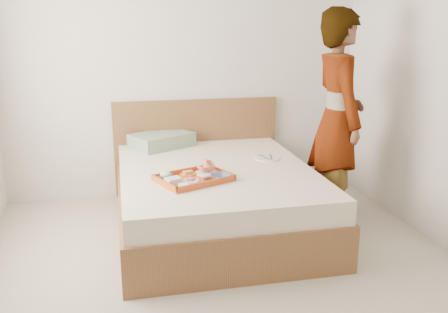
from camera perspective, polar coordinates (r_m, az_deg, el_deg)
ground at (r=3.31m, az=0.68°, el=-15.24°), size 3.50×4.00×0.01m
wall_back at (r=4.83m, az=-4.75°, el=10.78°), size 3.50×0.01×2.60m
bed at (r=4.10m, az=-0.99°, el=-4.86°), size 1.65×2.00×0.53m
headboard at (r=4.95m, az=-3.24°, el=1.24°), size 1.65×0.06×0.95m
pillow at (r=4.72m, az=-7.32°, el=1.92°), size 0.66×0.59×0.13m
tray at (r=3.69m, az=-3.57°, el=-2.51°), size 0.63×0.55×0.05m
prawn_plate at (r=3.82m, az=-2.02°, el=-1.93°), size 0.24×0.24×0.01m
navy_bowl_big at (r=3.68m, az=-0.40°, el=-2.39°), size 0.19×0.19×0.04m
sauce_dish at (r=3.60m, az=-1.84°, el=-2.87°), size 0.10×0.10×0.03m
meat_plate at (r=3.63m, az=-3.95°, el=-2.87°), size 0.17×0.17×0.01m
bread_plate at (r=3.80m, az=-4.27°, el=-2.07°), size 0.17×0.17×0.01m
salad_bowl at (r=3.70m, az=-6.85°, el=-2.39°), size 0.15×0.15×0.04m
plastic_tub at (r=3.58m, az=-5.97°, el=-2.86°), size 0.14×0.13×0.05m
cheese_round at (r=3.50m, az=-4.78°, el=-3.45°), size 0.10×0.10×0.03m
dinner_plate at (r=4.29m, az=5.15°, el=-0.19°), size 0.23×0.23×0.01m
person at (r=4.19m, az=13.16°, el=4.28°), size 0.48×0.69×1.81m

